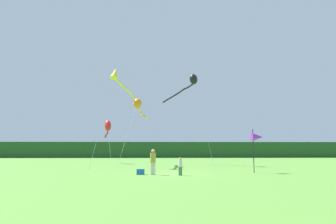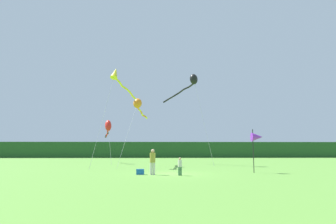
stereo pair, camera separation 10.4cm
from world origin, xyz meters
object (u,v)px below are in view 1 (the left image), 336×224
at_px(person_adult, 153,160).
at_px(kite_black, 190,82).
at_px(person_child, 180,165).
at_px(banner_flag_pole, 257,137).
at_px(kite_orange, 138,105).
at_px(kite_yellow, 118,77).
at_px(kite_red, 108,127).
at_px(cooler_box, 141,172).

height_order(person_adult, kite_black, kite_black).
xyz_separation_m(person_adult, person_child, (1.95, -0.62, -0.33)).
height_order(banner_flag_pole, kite_orange, kite_orange).
height_order(person_adult, kite_yellow, kite_yellow).
bearing_deg(kite_orange, banner_flag_pole, -46.06).
xyz_separation_m(banner_flag_pole, kite_yellow, (-12.38, 8.53, 6.93)).
distance_m(person_child, kite_black, 17.20).
relative_size(banner_flag_pole, kite_red, 0.50).
xyz_separation_m(kite_red, kite_yellow, (2.20, -7.62, 4.88)).
bearing_deg(person_adult, kite_yellow, 111.94).
relative_size(person_adult, kite_orange, 0.22).
bearing_deg(kite_yellow, person_adult, -68.06).
bearing_deg(kite_red, kite_black, -21.20).
xyz_separation_m(banner_flag_pole, kite_orange, (-10.25, 10.64, 4.20)).
xyz_separation_m(person_child, kite_yellow, (-6.04, 10.77, 9.01)).
height_order(kite_yellow, kite_orange, kite_yellow).
relative_size(cooler_box, kite_yellow, 0.05).
xyz_separation_m(cooler_box, banner_flag_pole, (9.20, 1.35, 2.58)).
relative_size(person_adult, cooler_box, 3.28).
distance_m(kite_black, kite_orange, 7.13).
height_order(kite_black, kite_orange, kite_black).
bearing_deg(kite_orange, cooler_box, -84.97).
distance_m(person_adult, person_child, 2.07).
xyz_separation_m(kite_black, kite_red, (-10.63, 4.12, -5.18)).
bearing_deg(kite_black, person_child, -99.52).
distance_m(kite_black, kite_red, 12.52).
xyz_separation_m(kite_black, kite_yellow, (-8.43, -3.49, -0.31)).
distance_m(banner_flag_pole, kite_orange, 15.36).
distance_m(person_child, kite_orange, 14.85).
xyz_separation_m(person_child, cooler_box, (-2.85, 0.88, -0.50)).
bearing_deg(person_child, cooler_box, 162.81).
xyz_separation_m(cooler_box, kite_yellow, (-3.18, 9.88, 9.51)).
bearing_deg(cooler_box, kite_yellow, 107.84).
xyz_separation_m(cooler_box, kite_orange, (-1.06, 11.99, 6.78)).
bearing_deg(cooler_box, banner_flag_pole, 8.37).
bearing_deg(person_adult, person_child, -17.65).
height_order(banner_flag_pole, kite_black, kite_black).
xyz_separation_m(person_child, kite_red, (-8.23, 18.38, 4.13)).
bearing_deg(banner_flag_pole, kite_orange, 133.94).
relative_size(person_adult, person_child, 1.47).
bearing_deg(kite_yellow, person_child, -60.72).
height_order(person_child, banner_flag_pole, banner_flag_pole).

